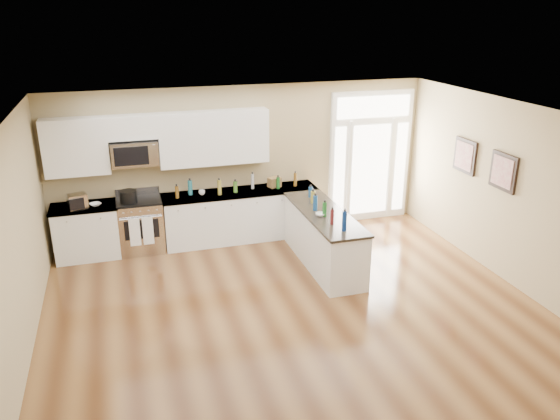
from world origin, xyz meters
The scene contains 20 objects.
ground centered at (0.00, 0.00, 0.00)m, with size 8.00×8.00×0.00m, color #4F2D16.
room_shell centered at (0.00, 0.00, 1.71)m, with size 8.00×8.00×8.00m.
back_cabinet_left centered at (-2.87, 3.69, 0.44)m, with size 1.10×0.66×0.94m.
back_cabinet_right centered at (-0.16, 3.69, 0.44)m, with size 2.85×0.66×0.94m.
peninsula_cabinet centered at (0.93, 2.24, 0.43)m, with size 0.69×2.32×0.94m.
upper_cabinet_left centered at (-2.88, 3.83, 1.93)m, with size 1.04×0.33×0.95m, color white.
upper_cabinet_right centered at (-0.57, 3.83, 1.93)m, with size 1.94×0.33×0.95m, color white.
upper_cabinet_short centered at (-1.95, 3.83, 2.20)m, with size 0.82×0.33×0.40m, color white.
microwave centered at (-1.95, 3.80, 1.76)m, with size 0.78×0.41×0.42m.
entry_door centered at (2.55, 3.95, 1.30)m, with size 1.70×0.10×2.60m.
wall_art_near centered at (3.47, 2.20, 1.70)m, with size 0.05×0.58×0.58m.
wall_art_far centered at (3.47, 1.20, 1.70)m, with size 0.05×0.58×0.58m.
kitchen_range centered at (-1.96, 3.69, 0.48)m, with size 0.76×0.68×1.08m.
stockpot centered at (-2.12, 3.62, 1.06)m, with size 0.29×0.29×0.22m, color black.
toaster_oven centered at (-2.94, 3.56, 1.07)m, with size 0.30×0.23×0.25m, color silver.
cardboard_box centered at (0.51, 3.74, 1.03)m, with size 0.22×0.16×0.18m, color brown.
bowl_left centered at (-2.67, 3.63, 0.96)m, with size 0.18×0.18×0.05m, color white.
bowl_peninsula centered at (0.80, 2.08, 0.96)m, with size 0.15×0.15×0.05m, color white.
cup_counter centered at (-0.86, 3.68, 0.98)m, with size 0.11×0.11×0.09m, color white.
counter_bottles centered at (0.27, 2.94, 1.06)m, with size 2.33×2.43×0.31m.
Camera 1 is at (-2.19, -5.56, 4.10)m, focal length 35.00 mm.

